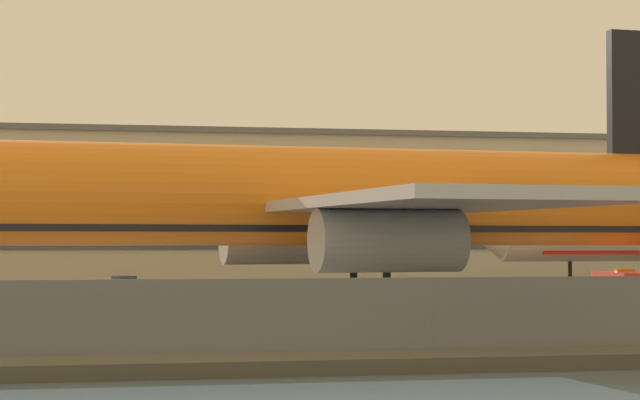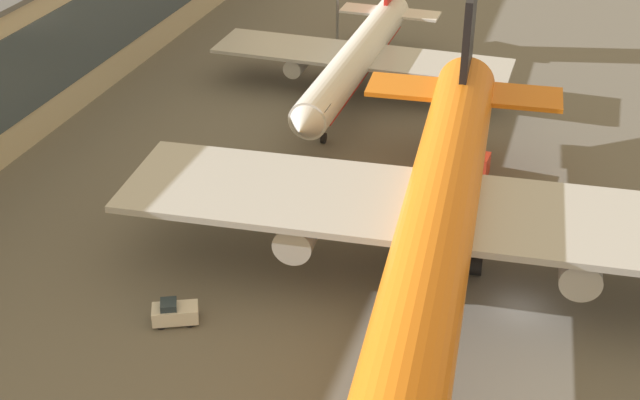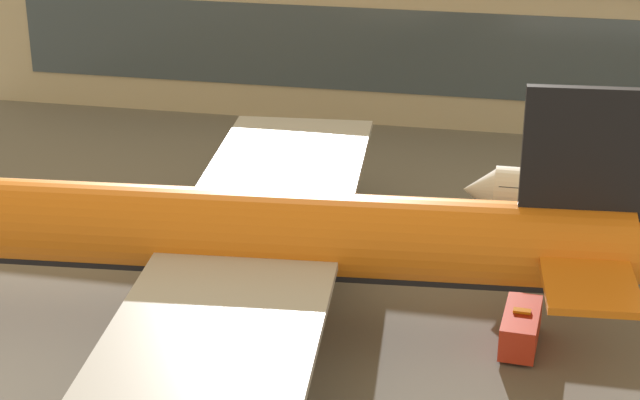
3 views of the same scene
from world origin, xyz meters
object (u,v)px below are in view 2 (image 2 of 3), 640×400
Objects in this scene: passenger_jet_white_red at (358,57)px; ops_van at (458,162)px; baggage_tug at (175,313)px; cargo_jet_orange at (439,215)px.

passenger_jet_white_red is 7.12× the size of ops_van.
baggage_tug is 0.67× the size of ops_van.
baggage_tug is at bearing 120.18° from cargo_jet_orange.
cargo_jet_orange is 1.48× the size of passenger_jet_white_red.
ops_van is at bearing -137.35° from passenger_jet_white_red.
cargo_jet_orange is 18.66m from ops_van.
cargo_jet_orange is at bearing -175.66° from ops_van.
baggage_tug is (-42.21, 1.56, -3.55)m from passenger_jet_white_red.
passenger_jet_white_red is 42.39m from baggage_tug.
ops_van reaches higher than baggage_tug.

